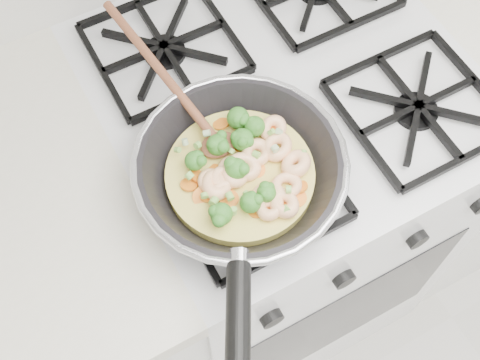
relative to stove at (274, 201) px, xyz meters
name	(u,v)px	position (x,y,z in m)	size (l,w,h in m)	color
stove	(274,201)	(0.00, 0.00, 0.00)	(0.60, 0.60, 0.92)	silver
skillet	(240,173)	(-0.16, -0.14, 0.50)	(0.33, 0.63, 0.09)	black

